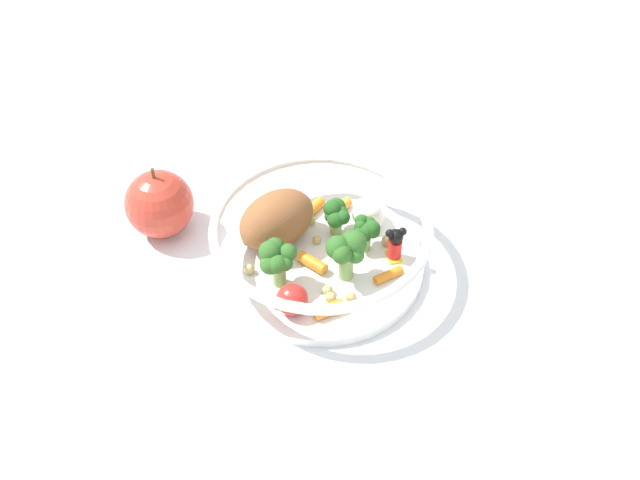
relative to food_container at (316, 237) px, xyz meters
name	(u,v)px	position (x,y,z in m)	size (l,w,h in m)	color
ground_plane	(315,267)	(0.00, -0.01, -0.03)	(2.40, 2.40, 0.00)	white
food_container	(316,237)	(0.00, 0.00, 0.00)	(0.23, 0.23, 0.07)	white
loose_apple	(159,204)	(-0.15, 0.09, 0.00)	(0.08, 0.08, 0.09)	#BC3828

